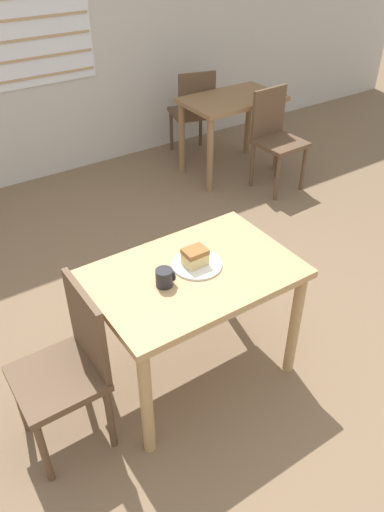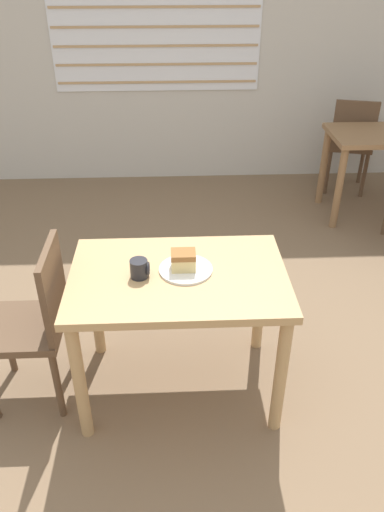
# 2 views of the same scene
# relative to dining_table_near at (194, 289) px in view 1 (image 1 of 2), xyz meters

# --- Properties ---
(ground_plane) EXTENTS (14.00, 14.00, 0.00)m
(ground_plane) POSITION_rel_dining_table_near_xyz_m (0.01, -0.16, -0.61)
(ground_plane) COLOR #7A6047
(dining_table_near) EXTENTS (1.02, 0.69, 0.73)m
(dining_table_near) POSITION_rel_dining_table_near_xyz_m (0.00, 0.00, 0.00)
(dining_table_near) COLOR tan
(dining_table_near) RESTS_ON ground_plane
(dining_table_far) EXTENTS (0.92, 0.57, 0.73)m
(dining_table_far) POSITION_rel_dining_table_near_xyz_m (1.74, 1.95, -0.02)
(dining_table_far) COLOR olive
(dining_table_far) RESTS_ON ground_plane
(chair_near_window) EXTENTS (0.39, 0.39, 0.89)m
(chair_near_window) POSITION_rel_dining_table_near_xyz_m (-0.70, -0.01, -0.13)
(chair_near_window) COLOR brown
(chair_near_window) RESTS_ON ground_plane
(chair_far_corner) EXTENTS (0.40, 0.40, 0.89)m
(chair_far_corner) POSITION_rel_dining_table_near_xyz_m (1.88, 1.48, -0.13)
(chair_far_corner) COLOR brown
(chair_far_corner) RESTS_ON ground_plane
(chair_far_opposite) EXTENTS (0.48, 0.48, 0.89)m
(chair_far_opposite) POSITION_rel_dining_table_near_xyz_m (1.63, 2.43, -0.13)
(chair_far_opposite) COLOR brown
(chair_far_opposite) RESTS_ON ground_plane
(plate) EXTENTS (0.25, 0.25, 0.01)m
(plate) POSITION_rel_dining_table_near_xyz_m (0.04, 0.03, 0.12)
(plate) COLOR white
(plate) RESTS_ON dining_table_near
(cake_slice) EXTENTS (0.11, 0.09, 0.09)m
(cake_slice) POSITION_rel_dining_table_near_xyz_m (0.03, 0.03, 0.17)
(cake_slice) COLOR #E0C67F
(cake_slice) RESTS_ON plate
(coffee_mug) EXTENTS (0.09, 0.08, 0.09)m
(coffee_mug) POSITION_rel_dining_table_near_xyz_m (-0.18, -0.01, 0.16)
(coffee_mug) COLOR #232328
(coffee_mug) RESTS_ON dining_table_near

